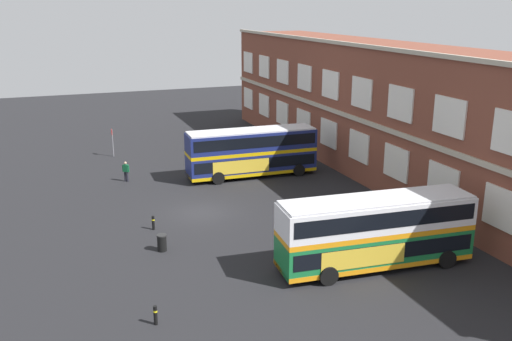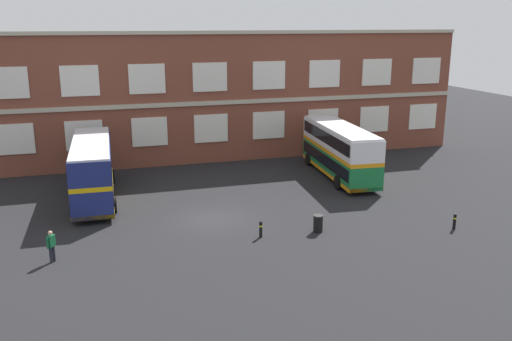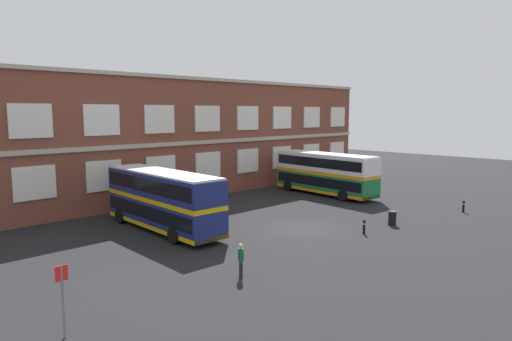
{
  "view_description": "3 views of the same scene",
  "coord_description": "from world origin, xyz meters",
  "px_view_note": "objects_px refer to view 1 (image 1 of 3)",
  "views": [
    {
      "loc": [
        36.46,
        -9.79,
        14.21
      ],
      "look_at": [
        1.82,
        3.44,
        3.24
      ],
      "focal_mm": 39.6,
      "sensor_mm": 36.0,
      "label": 1
    },
    {
      "loc": [
        -6.96,
        -32.08,
        11.97
      ],
      "look_at": [
        3.57,
        2.41,
        2.23
      ],
      "focal_mm": 38.89,
      "sensor_mm": 36.0,
      "label": 2
    },
    {
      "loc": [
        -23.79,
        -19.56,
        8.05
      ],
      "look_at": [
        -1.36,
        3.04,
        3.93
      ],
      "focal_mm": 31.78,
      "sensor_mm": 36.0,
      "label": 3
    }
  ],
  "objects_px": {
    "bus_stand_flag": "(112,140)",
    "safety_bollard_west": "(153,223)",
    "double_decker_near": "(252,152)",
    "waiting_passenger": "(126,171)",
    "station_litter_bin": "(162,243)",
    "double_decker_middle": "(376,231)",
    "safety_bollard_east": "(155,315)"
  },
  "relations": [
    {
      "from": "bus_stand_flag",
      "to": "safety_bollard_west",
      "type": "distance_m",
      "value": 19.85
    },
    {
      "from": "station_litter_bin",
      "to": "double_decker_middle",
      "type": "bearing_deg",
      "value": 59.25
    },
    {
      "from": "double_decker_middle",
      "to": "station_litter_bin",
      "type": "relative_size",
      "value": 10.85
    },
    {
      "from": "double_decker_near",
      "to": "safety_bollard_east",
      "type": "xyz_separation_m",
      "value": [
        20.35,
        -12.31,
        -1.66
      ]
    },
    {
      "from": "safety_bollard_west",
      "to": "safety_bollard_east",
      "type": "bearing_deg",
      "value": -10.48
    },
    {
      "from": "bus_stand_flag",
      "to": "safety_bollard_east",
      "type": "bearing_deg",
      "value": -3.79
    },
    {
      "from": "waiting_passenger",
      "to": "station_litter_bin",
      "type": "relative_size",
      "value": 1.65
    },
    {
      "from": "waiting_passenger",
      "to": "station_litter_bin",
      "type": "height_order",
      "value": "waiting_passenger"
    },
    {
      "from": "double_decker_middle",
      "to": "safety_bollard_west",
      "type": "distance_m",
      "value": 14.5
    },
    {
      "from": "double_decker_middle",
      "to": "waiting_passenger",
      "type": "relative_size",
      "value": 6.57
    },
    {
      "from": "double_decker_near",
      "to": "bus_stand_flag",
      "type": "bearing_deg",
      "value": -136.73
    },
    {
      "from": "double_decker_near",
      "to": "safety_bollard_west",
      "type": "bearing_deg",
      "value": -48.78
    },
    {
      "from": "station_litter_bin",
      "to": "bus_stand_flag",
      "type": "bearing_deg",
      "value": 179.73
    },
    {
      "from": "safety_bollard_east",
      "to": "double_decker_near",
      "type": "bearing_deg",
      "value": 148.82
    },
    {
      "from": "double_decker_near",
      "to": "bus_stand_flag",
      "type": "xyz_separation_m",
      "value": [
        -10.88,
        -10.25,
        -0.51
      ]
    },
    {
      "from": "bus_stand_flag",
      "to": "station_litter_bin",
      "type": "distance_m",
      "value": 23.32
    },
    {
      "from": "safety_bollard_west",
      "to": "waiting_passenger",
      "type": "bearing_deg",
      "value": -179.59
    },
    {
      "from": "safety_bollard_west",
      "to": "safety_bollard_east",
      "type": "relative_size",
      "value": 1.0
    },
    {
      "from": "safety_bollard_east",
      "to": "waiting_passenger",
      "type": "bearing_deg",
      "value": 174.87
    },
    {
      "from": "double_decker_middle",
      "to": "station_litter_bin",
      "type": "bearing_deg",
      "value": -120.75
    },
    {
      "from": "bus_stand_flag",
      "to": "station_litter_bin",
      "type": "bearing_deg",
      "value": -0.27
    },
    {
      "from": "double_decker_middle",
      "to": "waiting_passenger",
      "type": "distance_m",
      "value": 23.62
    },
    {
      "from": "bus_stand_flag",
      "to": "safety_bollard_west",
      "type": "relative_size",
      "value": 2.84
    },
    {
      "from": "double_decker_near",
      "to": "station_litter_bin",
      "type": "distance_m",
      "value": 16.24
    },
    {
      "from": "bus_stand_flag",
      "to": "safety_bollard_west",
      "type": "height_order",
      "value": "bus_stand_flag"
    },
    {
      "from": "bus_stand_flag",
      "to": "double_decker_middle",
      "type": "bearing_deg",
      "value": 19.63
    },
    {
      "from": "safety_bollard_east",
      "to": "double_decker_middle",
      "type": "bearing_deg",
      "value": 97.13
    },
    {
      "from": "double_decker_middle",
      "to": "bus_stand_flag",
      "type": "distance_m",
      "value": 31.48
    },
    {
      "from": "bus_stand_flag",
      "to": "station_litter_bin",
      "type": "xyz_separation_m",
      "value": [
        23.29,
        -0.11,
        -1.12
      ]
    },
    {
      "from": "double_decker_near",
      "to": "double_decker_middle",
      "type": "distance_m",
      "value": 18.77
    },
    {
      "from": "waiting_passenger",
      "to": "bus_stand_flag",
      "type": "xyz_separation_m",
      "value": [
        -8.58,
        0.03,
        0.7
      ]
    },
    {
      "from": "double_decker_near",
      "to": "waiting_passenger",
      "type": "height_order",
      "value": "double_decker_near"
    }
  ]
}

